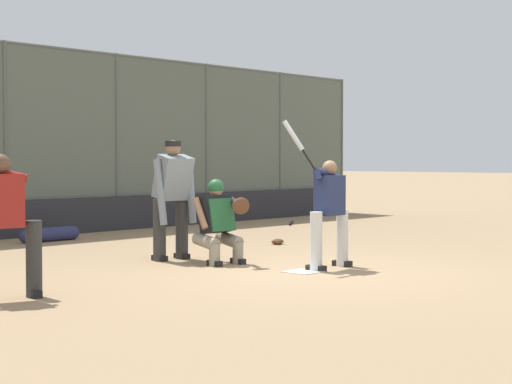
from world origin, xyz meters
The scene contains 13 objects.
ground_plane centered at (0.00, 0.00, 0.00)m, with size 160.00×160.00×0.00m, color #9E7F5B.
home_plate_marker centered at (0.00, 0.00, 0.01)m, with size 0.43×0.43×0.01m, color white.
backstop_fence centered at (0.00, -7.35, 1.98)m, with size 21.67×0.08×3.79m.
padding_wall centered at (0.00, -7.25, 0.36)m, with size 21.16×0.18×0.72m, color #28282D.
bleachers_beyond centered at (-1.83, -9.86, 0.48)m, with size 15.11×2.50×1.48m.
batter_at_plate centered at (-0.52, 0.03, 0.82)m, with size 1.01×0.58×2.06m.
catcher_behind_plate centered at (0.11, -1.48, 0.64)m, with size 0.67×0.81×1.23m.
umpire_home centered at (0.24, -2.33, 0.97)m, with size 0.73×0.48×1.81m.
batter_on_deck centered at (3.95, -1.01, 0.86)m, with size 0.86×0.90×2.21m.
spare_bat_near_backstop centered at (-3.36, -5.98, 0.03)m, with size 0.66×0.56×0.07m.
spare_bat_third_base_side centered at (-6.44, -5.57, 0.03)m, with size 0.77×0.56×0.07m.
fielding_glove_on_dirt centered at (-2.61, -2.70, 0.05)m, with size 0.27×0.21×0.10m.
equipment_bag_dugout_side centered at (-0.19, -6.19, 0.13)m, with size 1.27×0.26×0.26m.
Camera 1 is at (8.90, 7.23, 1.52)m, focal length 60.00 mm.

